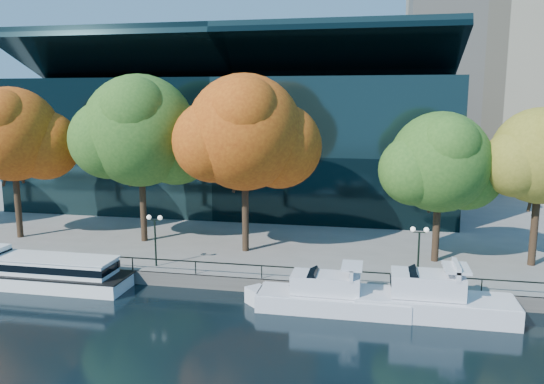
% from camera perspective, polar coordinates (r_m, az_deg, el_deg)
% --- Properties ---
extents(ground, '(160.00, 160.00, 0.00)m').
position_cam_1_polar(ground, '(37.51, -9.84, -11.70)').
color(ground, black).
rests_on(ground, ground).
extents(promenade, '(90.00, 67.08, 1.00)m').
position_cam_1_polar(promenade, '(71.27, 0.63, -0.78)').
color(promenade, slate).
rests_on(promenade, ground).
extents(railing, '(88.20, 0.08, 0.99)m').
position_cam_1_polar(railing, '(39.74, -8.24, -7.44)').
color(railing, black).
rests_on(railing, promenade).
extents(convention_building, '(50.00, 24.57, 21.43)m').
position_cam_1_polar(convention_building, '(66.63, -3.49, 5.40)').
color(convention_building, black).
rests_on(convention_building, ground).
extents(tour_boat, '(14.76, 3.29, 2.80)m').
position_cam_1_polar(tour_boat, '(43.43, -24.00, -7.74)').
color(tour_boat, white).
rests_on(tour_boat, ground).
extents(cruiser_near, '(11.03, 2.84, 3.20)m').
position_cam_1_polar(cruiser_near, '(35.71, 5.86, -11.02)').
color(cruiser_near, silver).
rests_on(cruiser_near, ground).
extents(cruiser_far, '(11.23, 3.11, 3.67)m').
position_cam_1_polar(cruiser_far, '(35.89, 16.32, -10.98)').
color(cruiser_far, silver).
rests_on(cruiser_far, ground).
extents(tree_1, '(10.68, 8.76, 13.90)m').
position_cam_1_polar(tree_1, '(53.69, -26.06, 5.41)').
color(tree_1, black).
rests_on(tree_1, promenade).
extents(tree_2, '(12.36, 10.14, 14.96)m').
position_cam_1_polar(tree_2, '(48.32, -13.83, 6.16)').
color(tree_2, black).
rests_on(tree_2, promenade).
extents(tree_3, '(12.02, 9.85, 14.88)m').
position_cam_1_polar(tree_3, '(43.75, -2.73, 6.16)').
color(tree_3, black).
rests_on(tree_3, promenade).
extents(tree_4, '(9.77, 8.01, 11.86)m').
position_cam_1_polar(tree_4, '(43.07, 17.82, 2.85)').
color(tree_4, black).
rests_on(tree_4, promenade).
extents(tree_5, '(9.12, 7.47, 12.20)m').
position_cam_1_polar(tree_5, '(44.78, 27.11, 3.28)').
color(tree_5, black).
rests_on(tree_5, promenade).
extents(lamp_1, '(1.26, 0.36, 4.03)m').
position_cam_1_polar(lamp_1, '(41.63, -12.49, -3.86)').
color(lamp_1, black).
rests_on(lamp_1, promenade).
extents(lamp_2, '(1.26, 0.36, 4.03)m').
position_cam_1_polar(lamp_2, '(38.36, 15.54, -5.17)').
color(lamp_2, black).
rests_on(lamp_2, promenade).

